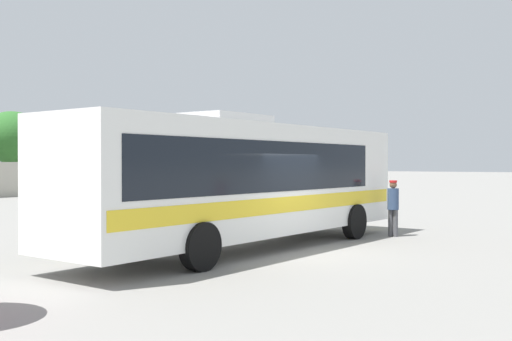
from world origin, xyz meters
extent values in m
plane|color=gray|center=(0.00, 10.00, 0.00)|extent=(300.00, 300.00, 0.00)
cube|color=white|center=(-0.11, 1.49, 1.85)|extent=(11.84, 2.96, 2.82)
cube|color=black|center=(-0.69, 1.51, 2.19)|extent=(9.73, 2.92, 1.24)
cube|color=yellow|center=(-0.11, 1.49, 1.23)|extent=(11.61, 2.98, 0.39)
cube|color=#19212D|center=(5.79, 1.28, 2.36)|extent=(0.12, 2.29, 1.47)
cube|color=yellow|center=(5.79, 1.28, 0.78)|extent=(0.15, 2.50, 0.68)
cube|color=#B2B2B2|center=(-0.99, 1.52, 3.38)|extent=(2.25, 1.48, 0.24)
cylinder|color=black|center=(3.58, 2.59, 0.52)|extent=(1.05, 0.34, 1.04)
cylinder|color=black|center=(3.50, 0.14, 0.52)|extent=(1.05, 0.34, 1.04)
cylinder|color=black|center=(-3.30, 2.83, 0.52)|extent=(1.05, 0.34, 1.04)
cylinder|color=black|center=(-3.38, 0.38, 0.52)|extent=(1.05, 0.34, 1.04)
cylinder|color=#4C4C51|center=(4.72, -0.51, 0.42)|extent=(0.16, 0.16, 0.83)
cylinder|color=#4C4C51|center=(4.72, -0.66, 0.42)|extent=(0.16, 0.16, 0.83)
cylinder|color=#33476B|center=(4.72, -0.59, 1.16)|extent=(0.35, 0.35, 0.66)
sphere|color=brown|center=(4.72, -0.59, 1.60)|extent=(0.23, 0.23, 0.23)
cylinder|color=red|center=(4.72, -0.59, 1.70)|extent=(0.24, 0.24, 0.07)
cylinder|color=brown|center=(14.65, 34.16, 1.31)|extent=(0.32, 0.32, 2.61)
ellipsoid|color=#2D6628|center=(14.65, 34.16, 4.25)|extent=(4.68, 4.68, 3.98)
camera|label=1|loc=(-13.30, -7.92, 2.27)|focal=43.17mm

